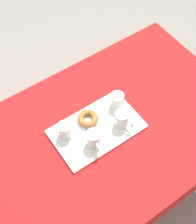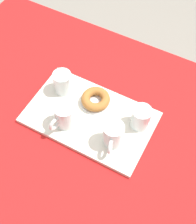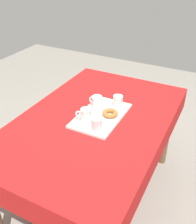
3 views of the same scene
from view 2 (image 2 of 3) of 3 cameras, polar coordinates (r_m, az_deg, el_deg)
ground_plane at (r=1.86m, az=-0.15°, el=-15.19°), size 6.00×6.00×0.00m
dining_table at (r=1.23m, az=-0.22°, el=-5.44°), size 1.50×0.97×0.77m
serving_tray at (r=1.16m, az=-1.47°, el=-0.97°), size 0.46×0.28×0.02m
tea_mug_left at (r=1.11m, az=-6.04°, el=-0.75°), size 0.07×0.11×0.10m
tea_mug_right at (r=1.07m, az=2.75°, el=-4.19°), size 0.07×0.11×0.10m
water_glass_near at (r=1.21m, az=-6.37°, el=5.23°), size 0.07×0.07×0.09m
water_glass_far at (r=1.12m, az=7.73°, el=-1.12°), size 0.07×0.07×0.09m
donut_plate_left at (r=1.19m, az=-0.42°, el=1.80°), size 0.11×0.11×0.01m
sugar_donut_left at (r=1.17m, az=-0.43°, el=2.36°), size 0.11×0.11×0.03m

